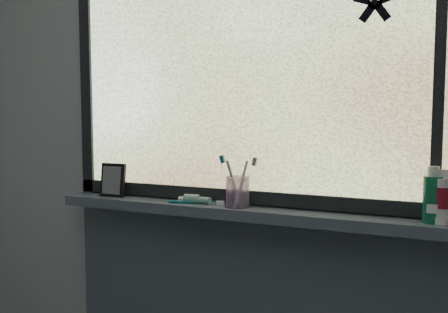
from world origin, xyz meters
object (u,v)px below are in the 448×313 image
Objects in this scene: toothbrush_cup at (238,192)px; cream_tube at (441,195)px; mouthwash_bottle at (433,195)px; vanity_mirror at (113,180)px.

cream_tube is (0.68, 0.00, 0.03)m from toothbrush_cup.
mouthwash_bottle is at bearing 166.70° from cream_tube.
vanity_mirror is at bearing -179.93° from mouthwash_bottle.
cream_tube is (1.24, -0.00, 0.02)m from vanity_mirror.
mouthwash_bottle is 0.03m from cream_tube.
vanity_mirror is at bearing 179.29° from toothbrush_cup.
toothbrush_cup is at bearing -179.27° from mouthwash_bottle.
toothbrush_cup is (0.56, -0.01, -0.01)m from vanity_mirror.
vanity_mirror is 0.56m from toothbrush_cup.
toothbrush_cup is 0.92× the size of cream_tube.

